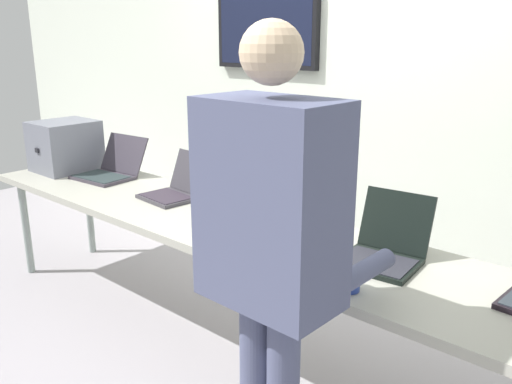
{
  "coord_description": "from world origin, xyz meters",
  "views": [
    {
      "loc": [
        1.84,
        -1.82,
        1.63
      ],
      "look_at": [
        0.22,
        0.02,
        0.91
      ],
      "focal_mm": 37.4,
      "sensor_mm": 36.0,
      "label": 1
    }
  ],
  "objects_px": {
    "laptop_station_1": "(176,188)",
    "laptop_station_3": "(385,247)",
    "coffee_mug": "(348,280)",
    "laptop_station_2": "(263,214)",
    "laptop_station_0": "(111,168)",
    "person": "(272,240)",
    "workbench": "(221,227)",
    "equipment_box": "(65,146)"
  },
  "relations": [
    {
      "from": "laptop_station_1",
      "to": "laptop_station_3",
      "type": "relative_size",
      "value": 0.95
    },
    {
      "from": "coffee_mug",
      "to": "laptop_station_2",
      "type": "bearing_deg",
      "value": 154.46
    },
    {
      "from": "laptop_station_0",
      "to": "laptop_station_2",
      "type": "relative_size",
      "value": 1.28
    },
    {
      "from": "laptop_station_2",
      "to": "person",
      "type": "relative_size",
      "value": 0.19
    },
    {
      "from": "laptop_station_0",
      "to": "person",
      "type": "bearing_deg",
      "value": -20.35
    },
    {
      "from": "workbench",
      "to": "laptop_station_0",
      "type": "relative_size",
      "value": 8.64
    },
    {
      "from": "person",
      "to": "workbench",
      "type": "bearing_deg",
      "value": 143.89
    },
    {
      "from": "workbench",
      "to": "laptop_station_3",
      "type": "distance_m",
      "value": 0.89
    },
    {
      "from": "laptop_station_1",
      "to": "coffee_mug",
      "type": "bearing_deg",
      "value": -14.51
    },
    {
      "from": "laptop_station_0",
      "to": "coffee_mug",
      "type": "distance_m",
      "value": 2.11
    },
    {
      "from": "laptop_station_0",
      "to": "laptop_station_1",
      "type": "relative_size",
      "value": 1.14
    },
    {
      "from": "equipment_box",
      "to": "person",
      "type": "distance_m",
      "value": 2.5
    },
    {
      "from": "laptop_station_0",
      "to": "laptop_station_3",
      "type": "relative_size",
      "value": 1.08
    },
    {
      "from": "laptop_station_0",
      "to": "laptop_station_3",
      "type": "height_order",
      "value": "laptop_station_3"
    },
    {
      "from": "workbench",
      "to": "person",
      "type": "bearing_deg",
      "value": -36.11
    },
    {
      "from": "laptop_station_1",
      "to": "laptop_station_3",
      "type": "bearing_deg",
      "value": -1.03
    },
    {
      "from": "laptop_station_0",
      "to": "laptop_station_2",
      "type": "xyz_separation_m",
      "value": [
        1.37,
        -0.04,
        -0.01
      ]
    },
    {
      "from": "laptop_station_0",
      "to": "laptop_station_3",
      "type": "bearing_deg",
      "value": -1.15
    },
    {
      "from": "equipment_box",
      "to": "laptop_station_2",
      "type": "height_order",
      "value": "equipment_box"
    },
    {
      "from": "laptop_station_1",
      "to": "person",
      "type": "xyz_separation_m",
      "value": [
        1.33,
        -0.73,
        0.23
      ]
    },
    {
      "from": "laptop_station_2",
      "to": "laptop_station_1",
      "type": "bearing_deg",
      "value": 178.02
    },
    {
      "from": "laptop_station_1",
      "to": "person",
      "type": "height_order",
      "value": "person"
    },
    {
      "from": "workbench",
      "to": "equipment_box",
      "type": "relative_size",
      "value": 8.76
    },
    {
      "from": "equipment_box",
      "to": "laptop_station_3",
      "type": "bearing_deg",
      "value": 1.17
    },
    {
      "from": "workbench",
      "to": "laptop_station_1",
      "type": "relative_size",
      "value": 9.83
    },
    {
      "from": "equipment_box",
      "to": "laptop_station_1",
      "type": "height_order",
      "value": "equipment_box"
    },
    {
      "from": "laptop_station_1",
      "to": "laptop_station_3",
      "type": "distance_m",
      "value": 1.36
    },
    {
      "from": "workbench",
      "to": "coffee_mug",
      "type": "height_order",
      "value": "coffee_mug"
    },
    {
      "from": "laptop_station_1",
      "to": "laptop_station_0",
      "type": "bearing_deg",
      "value": 178.62
    },
    {
      "from": "laptop_station_2",
      "to": "person",
      "type": "xyz_separation_m",
      "value": [
        0.64,
        -0.71,
        0.24
      ]
    },
    {
      "from": "laptop_station_0",
      "to": "laptop_station_2",
      "type": "bearing_deg",
      "value": -1.68
    },
    {
      "from": "coffee_mug",
      "to": "person",
      "type": "bearing_deg",
      "value": -99.37
    },
    {
      "from": "laptop_station_3",
      "to": "person",
      "type": "relative_size",
      "value": 0.23
    },
    {
      "from": "person",
      "to": "coffee_mug",
      "type": "height_order",
      "value": "person"
    },
    {
      "from": "laptop_station_0",
      "to": "person",
      "type": "xyz_separation_m",
      "value": [
        2.01,
        -0.75,
        0.23
      ]
    },
    {
      "from": "laptop_station_1",
      "to": "laptop_station_3",
      "type": "xyz_separation_m",
      "value": [
        1.36,
        -0.02,
        0.0
      ]
    },
    {
      "from": "coffee_mug",
      "to": "laptop_station_3",
      "type": "bearing_deg",
      "value": 95.63
    },
    {
      "from": "workbench",
      "to": "laptop_station_0",
      "type": "height_order",
      "value": "laptop_station_0"
    },
    {
      "from": "workbench",
      "to": "laptop_station_1",
      "type": "bearing_deg",
      "value": 167.05
    },
    {
      "from": "workbench",
      "to": "equipment_box",
      "type": "xyz_separation_m",
      "value": [
        -1.56,
        0.04,
        0.21
      ]
    },
    {
      "from": "laptop_station_2",
      "to": "coffee_mug",
      "type": "relative_size",
      "value": 3.79
    },
    {
      "from": "equipment_box",
      "to": "laptop_station_2",
      "type": "relative_size",
      "value": 1.26
    }
  ]
}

